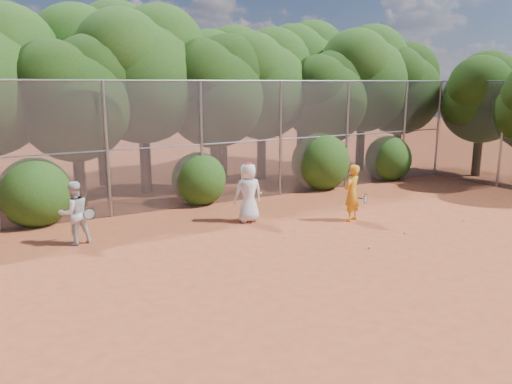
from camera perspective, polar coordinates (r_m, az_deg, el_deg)
ground at (r=12.09m, az=10.14°, el=-6.80°), size 80.00×80.00×0.00m
fence_back at (r=16.51m, az=-3.42°, el=5.82°), size 20.05×0.09×4.03m
fence_side at (r=21.07m, az=26.31°, el=5.98°), size 0.09×6.09×4.03m
tree_2 at (r=16.79m, az=-20.01°, el=10.46°), size 3.99×3.47×5.47m
tree_3 at (r=18.37m, az=-12.85°, el=13.53°), size 4.89×4.26×6.70m
tree_4 at (r=18.71m, az=-4.73°, el=11.80°), size 4.19×3.64×5.73m
tree_5 at (r=20.60m, az=0.74°, el=12.70°), size 4.51×3.92×6.17m
tree_6 at (r=21.17m, az=8.08°, el=11.00°), size 3.86×3.36×5.29m
tree_7 at (r=23.24m, az=12.22°, el=12.96°), size 4.77×4.14×6.53m
tree_8 at (r=24.40m, az=16.22°, el=11.63°), size 4.25×3.70×5.82m
tree_10 at (r=20.25m, az=-17.57°, el=13.79°), size 5.15×4.48×7.06m
tree_11 at (r=21.53m, az=-3.84°, el=12.97°), size 4.64×4.03×6.35m
tree_12 at (r=24.36m, az=5.34°, el=13.69°), size 5.02×4.37×6.88m
tree_13 at (r=23.34m, az=24.51°, el=10.15°), size 3.86×3.36×5.29m
bush_0 at (r=15.34m, az=-23.96°, el=0.28°), size 2.00×2.00×2.00m
bush_1 at (r=16.59m, az=-6.56°, el=1.76°), size 1.80×1.80×1.80m
bush_2 at (r=19.06m, az=7.38°, el=3.73°), size 2.20×2.20×2.20m
bush_3 at (r=21.36m, az=14.89°, el=3.94°), size 1.90×1.90×1.90m
player_yellow at (r=14.63m, az=10.91°, el=-0.11°), size 0.84×0.58×1.65m
player_teen at (r=14.25m, az=-0.89°, el=-0.05°), size 0.88×0.61×1.74m
player_white at (r=13.08m, az=-20.05°, el=-2.27°), size 0.91×0.82×1.58m
ball_0 at (r=13.86m, az=16.61°, el=-4.49°), size 0.07×0.07×0.07m
ball_1 at (r=16.78m, az=10.23°, el=-1.25°), size 0.07×0.07×0.07m
ball_2 at (r=12.44m, az=12.82°, el=-6.21°), size 0.07×0.07×0.07m
ball_3 at (r=15.73m, az=22.66°, el=-2.94°), size 0.07×0.07×0.07m
ball_4 at (r=12.93m, az=3.33°, el=-5.19°), size 0.07×0.07×0.07m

